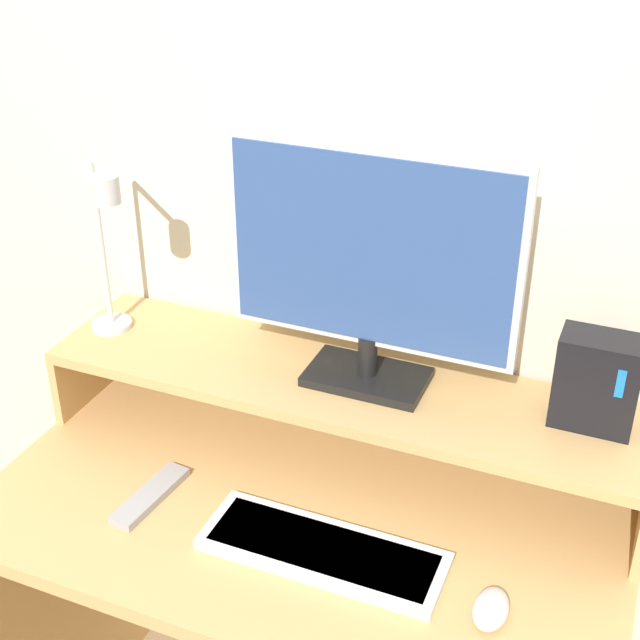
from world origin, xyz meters
TOP-DOWN VIEW (x-y plane):
  - wall_back at (0.00, 0.68)m, footprint 6.00×0.05m
  - desk at (0.00, 0.32)m, footprint 1.15×0.65m
  - monitor_shelf at (0.00, 0.51)m, footprint 1.15×0.28m
  - monitor at (0.04, 0.52)m, footprint 0.54×0.13m
  - desk_lamp at (-0.46, 0.46)m, footprint 0.17×0.17m
  - router_dock at (0.45, 0.54)m, footprint 0.14×0.08m
  - keyboard at (0.08, 0.23)m, footprint 0.42×0.14m
  - mouse at (0.37, 0.21)m, footprint 0.06×0.09m
  - remote_control at (-0.27, 0.24)m, footprint 0.06×0.18m

SIDE VIEW (x-z plane):
  - desk at x=0.00m, z-range 0.15..0.93m
  - remote_control at x=-0.27m, z-range 0.78..0.80m
  - keyboard at x=0.08m, z-range 0.78..0.80m
  - mouse at x=0.37m, z-range 0.78..0.81m
  - monitor_shelf at x=0.00m, z-range 0.84..1.00m
  - router_dock at x=0.45m, z-range 0.95..1.12m
  - desk_lamp at x=-0.46m, z-range 0.98..1.37m
  - monitor at x=0.04m, z-range 0.96..1.42m
  - wall_back at x=0.00m, z-range 0.00..2.50m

